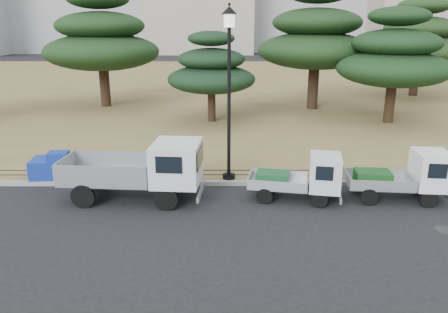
{
  "coord_description": "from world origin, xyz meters",
  "views": [
    {
      "loc": [
        -0.03,
        -12.82,
        5.79
      ],
      "look_at": [
        0.0,
        2.0,
        1.3
      ],
      "focal_mm": 35.0,
      "sensor_mm": 36.0,
      "label": 1
    }
  ],
  "objects_px": {
    "truck_kei_front": "(302,178)",
    "street_lamp": "(229,66)",
    "truck_large": "(141,168)",
    "tarp_pile": "(54,167)",
    "truck_kei_rear": "(405,176)"
  },
  "relations": [
    {
      "from": "truck_kei_front",
      "to": "street_lamp",
      "type": "xyz_separation_m",
      "value": [
        -2.47,
        1.74,
        3.57
      ]
    },
    {
      "from": "truck_large",
      "to": "truck_kei_front",
      "type": "height_order",
      "value": "truck_large"
    },
    {
      "from": "truck_large",
      "to": "tarp_pile",
      "type": "distance_m",
      "value": 4.21
    },
    {
      "from": "truck_kei_front",
      "to": "truck_kei_rear",
      "type": "distance_m",
      "value": 3.51
    },
    {
      "from": "truck_kei_front",
      "to": "truck_kei_rear",
      "type": "bearing_deg",
      "value": 11.05
    },
    {
      "from": "street_lamp",
      "to": "tarp_pile",
      "type": "relative_size",
      "value": 3.78
    },
    {
      "from": "truck_kei_front",
      "to": "tarp_pile",
      "type": "relative_size",
      "value": 1.96
    },
    {
      "from": "street_lamp",
      "to": "tarp_pile",
      "type": "distance_m",
      "value": 7.74
    },
    {
      "from": "truck_large",
      "to": "tarp_pile",
      "type": "xyz_separation_m",
      "value": [
        -3.72,
        1.9,
        -0.57
      ]
    },
    {
      "from": "truck_kei_rear",
      "to": "truck_kei_front",
      "type": "bearing_deg",
      "value": -173.91
    },
    {
      "from": "street_lamp",
      "to": "tarp_pile",
      "type": "height_order",
      "value": "street_lamp"
    },
    {
      "from": "truck_large",
      "to": "truck_kei_rear",
      "type": "xyz_separation_m",
      "value": [
        8.99,
        -0.04,
        -0.28
      ]
    },
    {
      "from": "truck_kei_rear",
      "to": "tarp_pile",
      "type": "height_order",
      "value": "truck_kei_rear"
    },
    {
      "from": "street_lamp",
      "to": "tarp_pile",
      "type": "bearing_deg",
      "value": 178.2
    },
    {
      "from": "truck_large",
      "to": "truck_kei_rear",
      "type": "bearing_deg",
      "value": 4.2
    }
  ]
}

